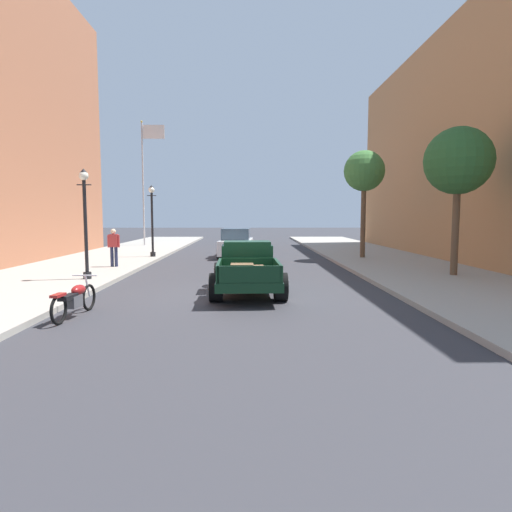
% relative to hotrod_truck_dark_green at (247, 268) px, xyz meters
% --- Properties ---
extents(ground_plane, '(140.00, 140.00, 0.00)m').
position_rel_hotrod_truck_dark_green_xyz_m(ground_plane, '(-0.16, -0.44, -0.75)').
color(ground_plane, '#333338').
extents(sidewalk_left, '(5.50, 64.00, 0.15)m').
position_rel_hotrod_truck_dark_green_xyz_m(sidewalk_left, '(-7.41, -0.44, -0.68)').
color(sidewalk_left, '#9E998E').
rests_on(sidewalk_left, ground).
extents(sidewalk_right, '(5.50, 64.00, 0.15)m').
position_rel_hotrod_truck_dark_green_xyz_m(sidewalk_right, '(7.09, -0.44, -0.68)').
color(sidewalk_right, '#9E998E').
rests_on(sidewalk_right, ground).
extents(hotrod_truck_dark_green, '(2.28, 4.98, 1.58)m').
position_rel_hotrod_truck_dark_green_xyz_m(hotrod_truck_dark_green, '(0.00, 0.00, 0.00)').
color(hotrod_truck_dark_green, black).
rests_on(hotrod_truck_dark_green, ground).
extents(motorcycle_parked, '(0.62, 2.12, 0.93)m').
position_rel_hotrod_truck_dark_green_xyz_m(motorcycle_parked, '(-4.04, -3.38, -0.31)').
color(motorcycle_parked, black).
rests_on(motorcycle_parked, ground).
extents(car_background_white, '(2.04, 4.38, 1.65)m').
position_rel_hotrod_truck_dark_green_xyz_m(car_background_white, '(-0.65, 11.19, 0.01)').
color(car_background_white, silver).
rests_on(car_background_white, ground).
extents(pedestrian_sidewalk_left, '(0.53, 0.22, 1.65)m').
position_rel_hotrod_truck_dark_green_xyz_m(pedestrian_sidewalk_left, '(-5.83, 5.44, 0.33)').
color(pedestrian_sidewalk_left, '#232847').
rests_on(pedestrian_sidewalk_left, sidewalk_left).
extents(street_lamp_near, '(0.50, 0.32, 3.85)m').
position_rel_hotrod_truck_dark_green_xyz_m(street_lamp_near, '(-5.65, 1.79, 1.63)').
color(street_lamp_near, black).
rests_on(street_lamp_near, sidewalk_left).
extents(street_lamp_far, '(0.50, 0.32, 3.85)m').
position_rel_hotrod_truck_dark_green_xyz_m(street_lamp_far, '(-5.17, 10.09, 1.63)').
color(street_lamp_far, black).
rests_on(street_lamp_far, sidewalk_left).
extents(flagpole, '(1.74, 0.16, 9.16)m').
position_rel_hotrod_truck_dark_green_xyz_m(flagpole, '(-7.56, 19.19, 5.02)').
color(flagpole, '#B2B2B7').
rests_on(flagpole, sidewalk_left).
extents(street_tree_nearest, '(2.47, 2.47, 5.47)m').
position_rel_hotrod_truck_dark_green_xyz_m(street_tree_nearest, '(7.78, 2.58, 3.59)').
color(street_tree_nearest, brown).
rests_on(street_tree_nearest, sidewalk_right).
extents(street_tree_second, '(2.12, 2.12, 5.62)m').
position_rel_hotrod_truck_dark_green_xyz_m(street_tree_second, '(6.13, 9.44, 3.89)').
color(street_tree_second, brown).
rests_on(street_tree_second, sidewalk_right).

